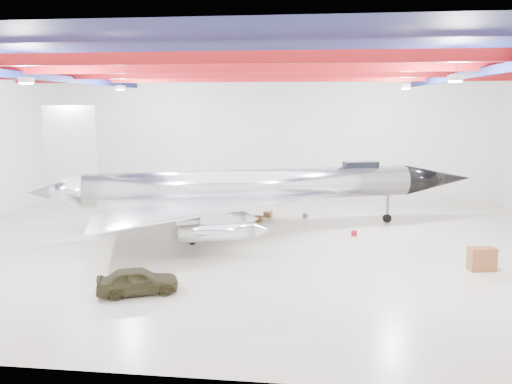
# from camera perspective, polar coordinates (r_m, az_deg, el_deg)

# --- Properties ---
(floor) EXTENTS (40.00, 40.00, 0.00)m
(floor) POSITION_cam_1_polar(r_m,az_deg,el_deg) (30.73, -0.95, -6.13)
(floor) COLOR #BAB294
(floor) RESTS_ON ground
(wall_back) EXTENTS (40.00, 0.00, 40.00)m
(wall_back) POSITION_cam_1_polar(r_m,az_deg,el_deg) (44.52, 1.55, 6.16)
(wall_back) COLOR silver
(wall_back) RESTS_ON floor
(ceiling) EXTENTS (40.00, 40.00, 0.00)m
(ceiling) POSITION_cam_1_polar(r_m,az_deg,el_deg) (29.58, -1.02, 14.78)
(ceiling) COLOR #0A0F38
(ceiling) RESTS_ON wall_back
(ceiling_structure) EXTENTS (39.50, 29.50, 1.08)m
(ceiling_structure) POSITION_cam_1_polar(r_m,az_deg,el_deg) (29.54, -1.01, 13.47)
(ceiling_structure) COLOR maroon
(ceiling_structure) RESTS_ON ceiling
(jet_aircraft) EXTENTS (30.08, 22.34, 8.46)m
(jet_aircraft) POSITION_cam_1_polar(r_m,az_deg,el_deg) (33.89, -0.40, 0.24)
(jet_aircraft) COLOR silver
(jet_aircraft) RESTS_ON floor
(jeep) EXTENTS (3.95, 2.71, 1.25)m
(jeep) POSITION_cam_1_polar(r_m,az_deg,el_deg) (23.74, -13.37, -9.82)
(jeep) COLOR #322E19
(jeep) RESTS_ON floor
(desk) EXTENTS (1.44, 0.89, 1.23)m
(desk) POSITION_cam_1_polar(r_m,az_deg,el_deg) (28.66, 24.41, -6.99)
(desk) COLOR brown
(desk) RESTS_ON floor
(crate_ply) EXTENTS (0.62, 0.55, 0.37)m
(crate_ply) POSITION_cam_1_polar(r_m,az_deg,el_deg) (35.07, -6.20, -3.81)
(crate_ply) COLOR olive
(crate_ply) RESTS_ON floor
(toolbox_red) EXTENTS (0.51, 0.47, 0.29)m
(toolbox_red) POSITION_cam_1_polar(r_m,az_deg,el_deg) (36.63, -1.80, -3.21)
(toolbox_red) COLOR maroon
(toolbox_red) RESTS_ON floor
(engine_drum) EXTENTS (0.55, 0.55, 0.40)m
(engine_drum) POSITION_cam_1_polar(r_m,az_deg,el_deg) (35.16, -1.12, -3.69)
(engine_drum) COLOR #59595B
(engine_drum) RESTS_ON floor
(parts_bin) EXTENTS (0.70, 0.63, 0.41)m
(parts_bin) POSITION_cam_1_polar(r_m,az_deg,el_deg) (38.10, 1.39, -2.58)
(parts_bin) COLOR olive
(parts_bin) RESTS_ON floor
(crate_small) EXTENTS (0.42, 0.35, 0.28)m
(crate_small) POSITION_cam_1_polar(r_m,az_deg,el_deg) (40.24, -9.50, -2.13)
(crate_small) COLOR #59595B
(crate_small) RESTS_ON floor
(tool_chest) EXTENTS (0.50, 0.50, 0.35)m
(tool_chest) POSITION_cam_1_polar(r_m,az_deg,el_deg) (33.47, 11.15, -4.64)
(tool_chest) COLOR maroon
(tool_chest) RESTS_ON floor
(oil_barrel) EXTENTS (0.74, 0.66, 0.43)m
(oil_barrel) POSITION_cam_1_polar(r_m,az_deg,el_deg) (36.65, 0.25, -3.08)
(oil_barrel) COLOR olive
(oil_barrel) RESTS_ON floor
(spares_box) EXTENTS (0.50, 0.50, 0.35)m
(spares_box) POSITION_cam_1_polar(r_m,az_deg,el_deg) (37.97, 5.64, -2.72)
(spares_box) COLOR #59595B
(spares_box) RESTS_ON floor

